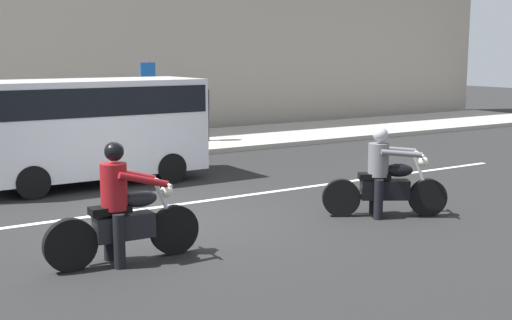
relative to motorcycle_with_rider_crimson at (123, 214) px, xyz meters
The scene contains 8 objects.
ground_plane 2.34m from the motorcycle_with_rider_crimson, 49.95° to the left, with size 80.00×80.00×0.00m, color black.
sidewalk_slab 9.84m from the motorcycle_with_rider_crimson, 81.54° to the left, with size 40.00×4.40×0.14m, color #A8A399.
lane_marking_stripe 3.06m from the motorcycle_with_rider_crimson, 61.03° to the left, with size 18.00×0.14×0.01m, color silver.
motorcycle_with_rider_crimson is the anchor object (origin of this frame).
motorcycle_with_rider_gray 4.58m from the motorcycle_with_rider_crimson, ahead, with size 1.83×1.20×1.51m.
parked_van_white 5.59m from the motorcycle_with_rider_crimson, 75.42° to the left, with size 4.57×1.96×2.16m.
street_sign_post 10.35m from the motorcycle_with_rider_crimson, 64.53° to the left, with size 0.44×0.08×2.32m.
pedestrian_bystander 11.03m from the motorcycle_with_rider_crimson, 56.33° to the left, with size 0.34×0.34×1.72m.
Camera 1 is at (-4.48, -9.65, 2.71)m, focal length 46.45 mm.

